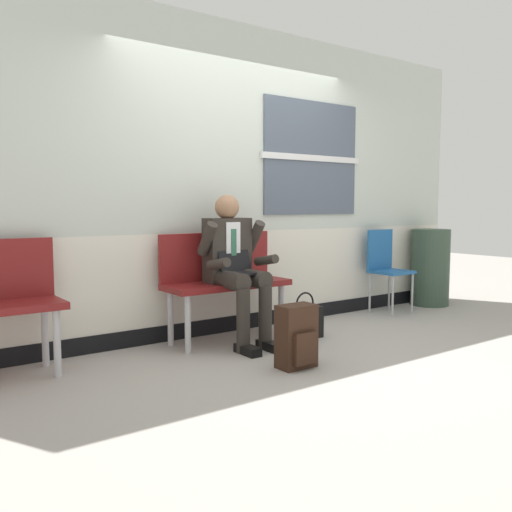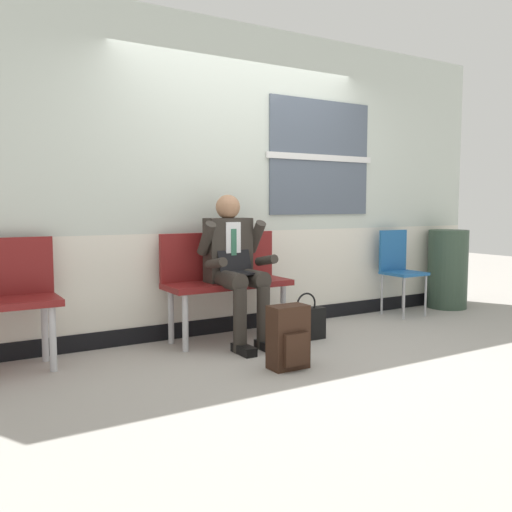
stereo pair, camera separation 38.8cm
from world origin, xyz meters
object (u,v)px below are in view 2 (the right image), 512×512
person_seated (235,264)px  backpack (289,338)px  handbag (306,323)px  trash_bin (448,269)px  folding_chair (399,264)px  bench_with_person (224,276)px

person_seated → backpack: size_ratio=2.75×
backpack → handbag: bearing=45.2°
backpack → trash_bin: 3.09m
person_seated → backpack: 0.95m
backpack → person_seated: bearing=88.4°
folding_chair → backpack: bearing=-154.4°
person_seated → folding_chair: 2.14m
bench_with_person → backpack: size_ratio=2.40×
handbag → person_seated: bearing=158.6°
backpack → trash_bin: bearing=19.1°
handbag → folding_chair: folding_chair is taller
folding_chair → person_seated: bearing=-174.7°
person_seated → handbag: (0.58, -0.23, -0.53)m
backpack → handbag: (0.60, 0.61, -0.07)m
folding_chair → handbag: bearing=-164.7°
bench_with_person → handbag: bench_with_person is taller
handbag → bench_with_person: bearing=143.6°
person_seated → handbag: person_seated is taller
handbag → backpack: bearing=-134.8°
trash_bin → person_seated: bearing=-176.5°
folding_chair → trash_bin: bearing=-1.3°
backpack → folding_chair: folding_chair is taller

